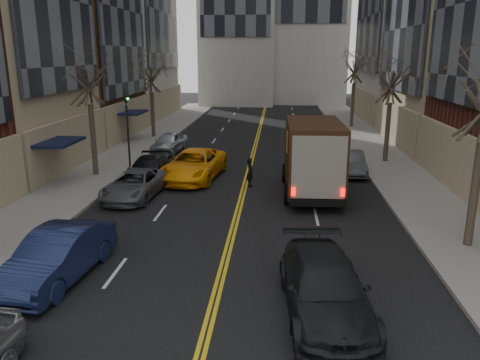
{
  "coord_description": "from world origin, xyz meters",
  "views": [
    {
      "loc": [
        1.73,
        -5.65,
        6.97
      ],
      "look_at": [
        0.3,
        11.85,
        2.2
      ],
      "focal_mm": 35.0,
      "sensor_mm": 36.0,
      "label": 1
    }
  ],
  "objects_px": {
    "ups_truck": "(312,157)",
    "pedestrian": "(250,172)",
    "observer_sedan": "(325,288)",
    "taxi": "(194,165)"
  },
  "relations": [
    {
      "from": "ups_truck",
      "to": "observer_sedan",
      "type": "xyz_separation_m",
      "value": [
        -0.39,
        -11.53,
        -1.12
      ]
    },
    {
      "from": "taxi",
      "to": "pedestrian",
      "type": "distance_m",
      "value": 3.58
    },
    {
      "from": "taxi",
      "to": "pedestrian",
      "type": "xyz_separation_m",
      "value": [
        3.3,
        -1.38,
        -0.03
      ]
    },
    {
      "from": "observer_sedan",
      "to": "taxi",
      "type": "height_order",
      "value": "taxi"
    },
    {
      "from": "ups_truck",
      "to": "taxi",
      "type": "xyz_separation_m",
      "value": [
        -6.49,
        2.43,
        -1.08
      ]
    },
    {
      "from": "ups_truck",
      "to": "pedestrian",
      "type": "relative_size",
      "value": 4.38
    },
    {
      "from": "observer_sedan",
      "to": "taxi",
      "type": "xyz_separation_m",
      "value": [
        -6.1,
        13.96,
        0.04
      ]
    },
    {
      "from": "observer_sedan",
      "to": "taxi",
      "type": "bearing_deg",
      "value": 108.83
    },
    {
      "from": "taxi",
      "to": "observer_sedan",
      "type": "bearing_deg",
      "value": -59.53
    },
    {
      "from": "ups_truck",
      "to": "observer_sedan",
      "type": "relative_size",
      "value": 1.25
    }
  ]
}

